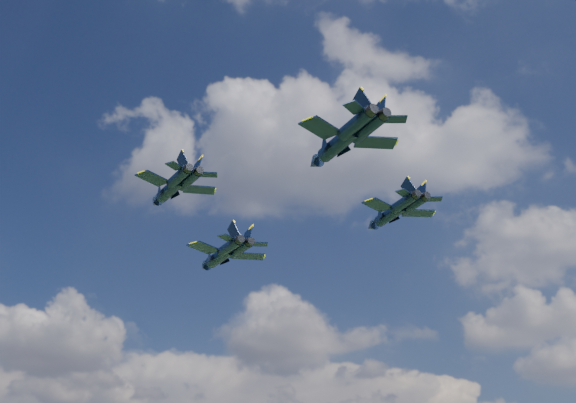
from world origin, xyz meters
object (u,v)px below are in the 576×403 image
Objects in this scene: jet_lead at (219,257)px; jet_right at (389,215)px; jet_left at (169,190)px; jet_slot at (337,144)px.

jet_right is at bearing -50.13° from jet_lead.
jet_lead is 1.05× the size of jet_right.
jet_left is (0.76, -26.08, 0.65)m from jet_lead.
jet_lead is 38.39m from jet_slot.
jet_lead is 0.98× the size of jet_slot.
jet_lead is at bearing 90.95° from jet_slot.
jet_right reaches higher than jet_left.
jet_left is 0.85× the size of jet_right.
jet_lead is at bearing 134.92° from jet_right.
jet_slot reaches higher than jet_right.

